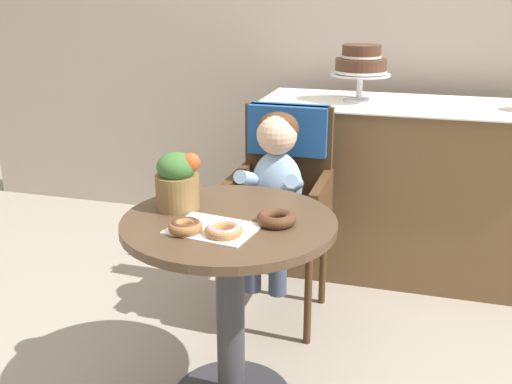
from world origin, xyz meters
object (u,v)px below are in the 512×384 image
object	(u,v)px
cafe_table	(230,276)
wicker_chair	(283,178)
seated_child	(275,181)
tiered_cake_stand	(361,64)
donut_front	(186,226)
donut_side	(277,218)
flower_vase	(177,180)
donut_mid	(224,230)

from	to	relation	value
cafe_table	wicker_chair	bearing A→B (deg)	89.15
seated_child	tiered_cake_stand	xyz separation A→B (m)	(0.25, 0.73, 0.41)
cafe_table	donut_front	xyz separation A→B (m)	(-0.09, -0.15, 0.23)
seated_child	donut_side	bearing A→B (deg)	-75.12
wicker_chair	tiered_cake_stand	size ratio (longest dim) A/B	3.18
seated_child	flower_vase	size ratio (longest dim) A/B	3.63
donut_front	flower_vase	bearing A→B (deg)	118.74
wicker_chair	seated_child	bearing A→B (deg)	-85.55
donut_front	donut_side	distance (m)	0.30
seated_child	flower_vase	distance (m)	0.58
donut_mid	donut_side	distance (m)	0.19
seated_child	donut_side	distance (m)	0.59
donut_front	flower_vase	size ratio (longest dim) A/B	0.54
donut_front	wicker_chair	bearing A→B (deg)	83.20
seated_child	donut_mid	bearing A→B (deg)	-88.53
donut_side	donut_mid	bearing A→B (deg)	-133.90
wicker_chair	cafe_table	bearing A→B (deg)	-86.40
donut_front	tiered_cake_stand	world-z (taller)	tiered_cake_stand
wicker_chair	tiered_cake_stand	xyz separation A→B (m)	(0.25, 0.57, 0.44)
seated_child	donut_mid	distance (m)	0.71
seated_child	tiered_cake_stand	bearing A→B (deg)	70.92
donut_front	donut_side	bearing A→B (deg)	30.20
donut_side	tiered_cake_stand	size ratio (longest dim) A/B	0.43
donut_front	seated_child	bearing A→B (deg)	81.74
cafe_table	donut_mid	bearing A→B (deg)	-78.01
wicker_chair	seated_child	xyz separation A→B (m)	(0.00, -0.16, 0.04)
flower_vase	donut_front	bearing A→B (deg)	-61.26
seated_child	donut_mid	xyz separation A→B (m)	(0.02, -0.71, 0.06)
flower_vase	tiered_cake_stand	distance (m)	1.36
wicker_chair	seated_child	world-z (taller)	seated_child
cafe_table	tiered_cake_stand	xyz separation A→B (m)	(0.26, 1.30, 0.58)
donut_side	flower_vase	world-z (taller)	flower_vase
donut_side	cafe_table	bearing A→B (deg)	-179.30
seated_child	donut_front	world-z (taller)	seated_child
donut_side	tiered_cake_stand	bearing A→B (deg)	85.56
wicker_chair	donut_front	bearing A→B (deg)	-92.35
wicker_chair	flower_vase	distance (m)	0.73
donut_mid	tiered_cake_stand	bearing A→B (deg)	80.75
flower_vase	tiered_cake_stand	bearing A→B (deg)	69.69
wicker_chair	donut_front	xyz separation A→B (m)	(-0.10, -0.87, 0.10)
flower_vase	cafe_table	bearing A→B (deg)	-13.61
donut_front	donut_mid	size ratio (longest dim) A/B	0.91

